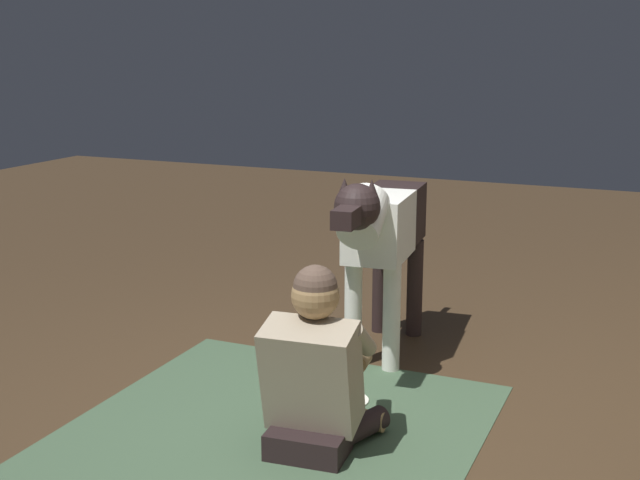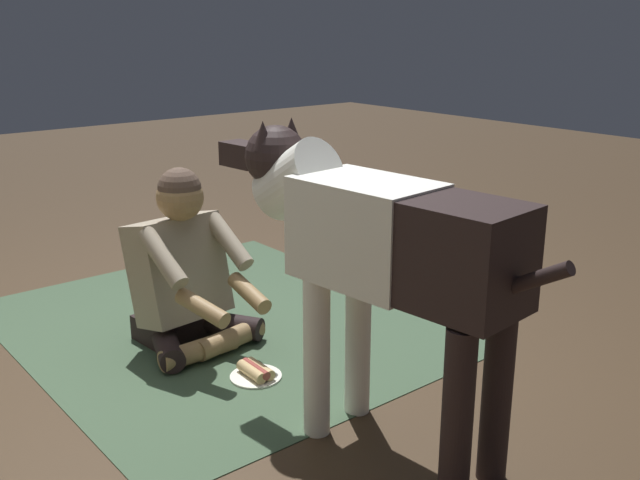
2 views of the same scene
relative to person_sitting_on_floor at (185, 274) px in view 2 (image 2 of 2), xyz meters
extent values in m
plane|color=#3E2D1C|center=(-0.13, -0.08, -0.34)|extent=(14.78, 14.78, 0.00)
cube|color=#3C543C|center=(0.08, -0.24, -0.34)|extent=(2.15, 1.84, 0.01)
cube|color=black|center=(0.10, 0.01, -0.28)|extent=(0.27, 0.36, 0.12)
cylinder|color=black|center=(-0.04, -0.16, -0.27)|extent=(0.40, 0.30, 0.11)
cylinder|color=#99784D|center=(-0.20, -0.10, -0.28)|extent=(0.15, 0.37, 0.09)
cylinder|color=black|center=(-0.07, 0.15, -0.27)|extent=(0.41, 0.24, 0.11)
cylinder|color=#99784D|center=(-0.22, 0.07, -0.28)|extent=(0.10, 0.36, 0.09)
cube|color=gray|center=(0.05, 0.00, 0.01)|extent=(0.35, 0.43, 0.50)
cylinder|color=gray|center=(-0.09, -0.18, 0.14)|extent=(0.30, 0.11, 0.24)
cylinder|color=#99784D|center=(-0.30, -0.15, -0.04)|extent=(0.27, 0.09, 0.12)
cylinder|color=gray|center=(-0.12, 0.16, 0.14)|extent=(0.30, 0.11, 0.24)
cylinder|color=#99784D|center=(-0.32, 0.10, -0.04)|extent=(0.28, 0.13, 0.12)
sphere|color=#99784D|center=(0.00, 0.00, 0.36)|extent=(0.21, 0.21, 0.21)
sphere|color=brown|center=(0.00, 0.00, 0.40)|extent=(0.19, 0.19, 0.19)
cylinder|color=silver|center=(-0.98, 0.02, -0.04)|extent=(0.10, 0.10, 0.60)
cylinder|color=silver|center=(-0.96, -0.20, -0.04)|extent=(0.10, 0.10, 0.60)
cylinder|color=black|center=(-1.58, -0.04, -0.04)|extent=(0.10, 0.10, 0.60)
cylinder|color=black|center=(-1.56, -0.25, -0.04)|extent=(0.10, 0.10, 0.60)
cube|color=silver|center=(-1.09, -0.10, 0.43)|extent=(0.50, 0.35, 0.35)
cube|color=black|center=(-1.46, -0.13, 0.43)|extent=(0.44, 0.33, 0.33)
cylinder|color=silver|center=(-0.76, -0.07, 0.55)|extent=(0.36, 0.25, 0.33)
sphere|color=black|center=(-0.64, -0.06, 0.62)|extent=(0.23, 0.23, 0.23)
cube|color=black|center=(-0.45, -0.04, 0.61)|extent=(0.18, 0.12, 0.09)
cone|color=black|center=(-0.66, 0.01, 0.71)|extent=(0.09, 0.09, 0.10)
cone|color=black|center=(-0.65, -0.13, 0.71)|extent=(0.09, 0.09, 0.10)
cylinder|color=black|center=(-1.68, -0.15, 0.40)|extent=(0.31, 0.07, 0.20)
cylinder|color=white|center=(-0.49, -0.04, -0.33)|extent=(0.22, 0.22, 0.01)
cylinder|color=tan|center=(-0.49, -0.07, -0.30)|extent=(0.17, 0.05, 0.05)
cylinder|color=tan|center=(-0.49, -0.02, -0.30)|extent=(0.17, 0.05, 0.05)
cylinder|color=#983C33|center=(-0.49, -0.04, -0.30)|extent=(0.17, 0.04, 0.04)
camera|label=1|loc=(3.14, 1.38, 1.41)|focal=47.06mm
camera|label=2|loc=(-2.81, 1.50, 1.11)|focal=40.90mm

